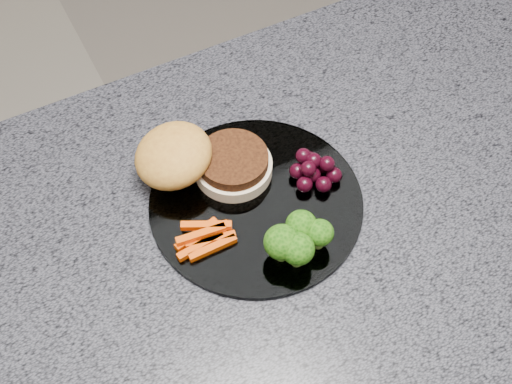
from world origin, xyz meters
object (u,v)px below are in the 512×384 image
burger (195,161)px  grape_bunch (314,170)px  island_cabinet (295,351)px  plate (256,203)px

burger → grape_bunch: (0.13, -0.07, -0.01)m
island_cabinet → burger: burger is taller
plate → grape_bunch: (0.08, 0.00, 0.02)m
plate → burger: (-0.05, 0.07, 0.03)m
burger → grape_bunch: size_ratio=3.01×
island_cabinet → grape_bunch: grape_bunch is taller
island_cabinet → plate: (-0.06, 0.03, 0.47)m
island_cabinet → plate: plate is taller
island_cabinet → grape_bunch: (0.02, 0.03, 0.49)m
island_cabinet → plate: 0.48m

